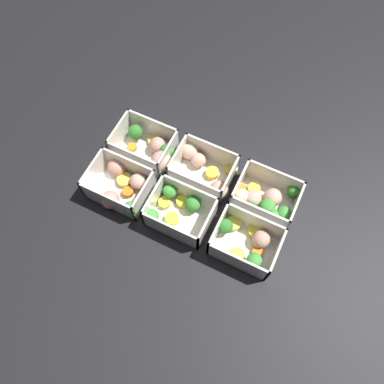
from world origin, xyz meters
TOP-DOWN VIEW (x-y plane):
  - ground_plane at (0.00, 0.00)m, footprint 4.00×4.00m
  - container_near_left at (-0.15, -0.06)m, footprint 0.14×0.14m
  - container_near_center at (-0.01, -0.05)m, footprint 0.14×0.11m
  - container_near_right at (0.16, -0.05)m, footprint 0.14×0.12m
  - container_far_left at (-0.14, 0.06)m, footprint 0.16×0.11m
  - container_far_center at (0.00, 0.07)m, footprint 0.16×0.12m
  - container_far_right at (0.16, 0.05)m, footprint 0.14×0.12m

SIDE VIEW (x-z plane):
  - ground_plane at x=0.00m, z-range 0.00..0.00m
  - container_far_center at x=0.00m, z-range -0.01..0.06m
  - container_near_right at x=0.16m, z-range -0.01..0.06m
  - container_near_left at x=-0.15m, z-range -0.01..0.06m
  - container_near_center at x=-0.01m, z-range -0.01..0.06m
  - container_far_right at x=0.16m, z-range -0.01..0.06m
  - container_far_left at x=-0.14m, z-range -0.01..0.06m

